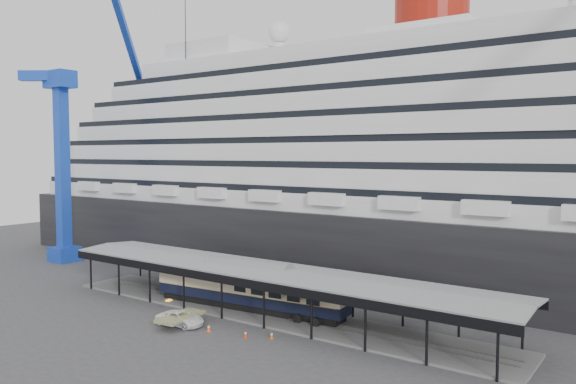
# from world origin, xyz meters

# --- Properties ---
(ground) EXTENTS (200.00, 200.00, 0.00)m
(ground) POSITION_xyz_m (0.00, 0.00, 0.00)
(ground) COLOR #39393C
(ground) RESTS_ON ground
(cruise_ship) EXTENTS (130.00, 30.00, 43.90)m
(cruise_ship) POSITION_xyz_m (0.05, 32.00, 18.35)
(cruise_ship) COLOR black
(cruise_ship) RESTS_ON ground
(platform_canopy) EXTENTS (56.00, 9.18, 5.30)m
(platform_canopy) POSITION_xyz_m (0.00, 5.00, 2.36)
(platform_canopy) COLOR slate
(platform_canopy) RESTS_ON ground
(crane_blue) EXTENTS (22.63, 19.19, 47.60)m
(crane_blue) POSITION_xyz_m (-45.11, 10.62, 19.96)
(crane_blue) COLOR blue
(crane_blue) RESTS_ON ground
(port_truck) EXTENTS (5.50, 2.99, 1.46)m
(port_truck) POSITION_xyz_m (-4.81, -3.35, 0.73)
(port_truck) COLOR white
(port_truck) RESTS_ON ground
(pullman_carriage) EXTENTS (24.32, 5.32, 23.70)m
(pullman_carriage) POSITION_xyz_m (-2.47, 5.00, 2.86)
(pullman_carriage) COLOR black
(pullman_carriage) RESTS_ON ground
(traffic_cone_left) EXTENTS (0.43, 0.43, 0.81)m
(traffic_cone_left) POSITION_xyz_m (-0.94, -3.17, 0.40)
(traffic_cone_left) COLOR #FB540D
(traffic_cone_left) RESTS_ON ground
(traffic_cone_mid) EXTENTS (0.48, 0.48, 0.76)m
(traffic_cone_mid) POSITION_xyz_m (3.24, -2.47, 0.38)
(traffic_cone_mid) COLOR red
(traffic_cone_mid) RESTS_ON ground
(traffic_cone_right) EXTENTS (0.43, 0.43, 0.71)m
(traffic_cone_right) POSITION_xyz_m (5.46, -1.20, 0.35)
(traffic_cone_right) COLOR #D85A0C
(traffic_cone_right) RESTS_ON ground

